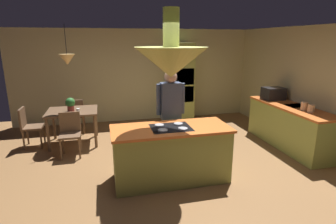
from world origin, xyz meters
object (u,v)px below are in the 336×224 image
at_px(dining_table, 73,115).
at_px(potted_plant_on_table, 70,104).
at_px(person_at_island, 171,111).
at_px(microwave_on_counter, 273,93).
at_px(chair_at_corner, 28,125).
at_px(oven_tower, 180,83).
at_px(canister_sugar, 304,106).
at_px(chair_by_back_wall, 76,114).
at_px(canister_flour, 311,108).
at_px(cup_on_table, 78,110).
at_px(chair_facing_island, 70,131).
at_px(kitchen_island, 171,154).

bearing_deg(dining_table, potted_plant_on_table, -100.79).
distance_m(dining_table, person_at_island, 2.37).
bearing_deg(microwave_on_counter, dining_table, 171.95).
bearing_deg(chair_at_corner, person_at_island, -117.12).
xyz_separation_m(oven_tower, canister_sugar, (1.74, -2.81, -0.10)).
distance_m(chair_by_back_wall, canister_flour, 5.21).
xyz_separation_m(chair_by_back_wall, cup_on_table, (0.15, -0.88, 0.30)).
relative_size(cup_on_table, canister_sugar, 0.55).
distance_m(chair_facing_island, chair_at_corner, 1.13).
distance_m(kitchen_island, canister_sugar, 2.92).
bearing_deg(potted_plant_on_table, chair_facing_island, -88.58).
bearing_deg(chair_by_back_wall, microwave_on_counter, 163.97).
height_order(oven_tower, canister_flour, oven_tower).
distance_m(chair_facing_island, cup_on_table, 0.55).
distance_m(kitchen_island, chair_at_corner, 3.35).
bearing_deg(potted_plant_on_table, person_at_island, -35.59).
xyz_separation_m(person_at_island, microwave_on_counter, (2.67, 0.78, 0.04)).
bearing_deg(person_at_island, canister_sugar, -5.23).
xyz_separation_m(dining_table, microwave_on_counter, (4.54, -0.64, 0.39)).
relative_size(kitchen_island, oven_tower, 0.87).
distance_m(oven_tower, dining_table, 3.05).
height_order(oven_tower, cup_on_table, oven_tower).
bearing_deg(cup_on_table, chair_at_corner, 168.20).
bearing_deg(dining_table, kitchen_island, -51.01).
bearing_deg(dining_table, cup_on_table, -56.63).
bearing_deg(chair_facing_island, chair_by_back_wall, 90.00).
bearing_deg(cup_on_table, chair_facing_island, -108.21).
bearing_deg(chair_by_back_wall, cup_on_table, 99.35).
distance_m(chair_at_corner, canister_flour, 5.78).
bearing_deg(microwave_on_counter, cup_on_table, 174.52).
height_order(cup_on_table, canister_flour, canister_flour).
distance_m(dining_table, chair_facing_island, 0.68).
xyz_separation_m(canister_sugar, microwave_on_counter, (0.00, 1.03, 0.06)).
xyz_separation_m(dining_table, canister_sugar, (4.54, -1.67, 0.33)).
bearing_deg(chair_at_corner, dining_table, -90.00).
height_order(canister_flour, microwave_on_counter, microwave_on_counter).
xyz_separation_m(kitchen_island, dining_table, (-1.70, 2.10, 0.20)).
bearing_deg(chair_facing_island, potted_plant_on_table, 91.42).
distance_m(chair_facing_island, canister_sugar, 4.68).
relative_size(person_at_island, chair_facing_island, 2.00).
bearing_deg(cup_on_table, chair_by_back_wall, 99.35).
relative_size(dining_table, canister_flour, 6.78).
distance_m(potted_plant_on_table, microwave_on_counter, 4.59).
bearing_deg(oven_tower, chair_at_corner, -162.88).
distance_m(dining_table, microwave_on_counter, 4.60).
height_order(kitchen_island, person_at_island, person_at_island).
height_order(oven_tower, chair_at_corner, oven_tower).
distance_m(person_at_island, chair_at_corner, 3.16).
xyz_separation_m(potted_plant_on_table, canister_flour, (4.55, -1.77, 0.06)).
bearing_deg(canister_flour, chair_by_back_wall, 151.05).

